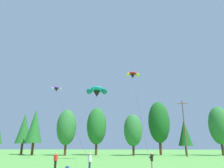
{
  "coord_description": "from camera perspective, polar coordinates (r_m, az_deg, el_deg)",
  "views": [
    {
      "loc": [
        2.05,
        0.32,
        2.44
      ],
      "look_at": [
        0.7,
        25.1,
        9.69
      ],
      "focal_mm": 33.49,
      "sensor_mm": 36.0,
      "label": 1
    }
  ],
  "objects": [
    {
      "name": "treeline_tree_c",
      "position": [
        62.96,
        -22.88,
        -11.1
      ],
      "size": [
        3.98,
        3.98,
        10.81
      ],
      "color": "#472D19",
      "rests_on": "ground_plane"
    },
    {
      "name": "treeline_tree_g",
      "position": [
        52.11,
        5.75,
        -12.4
      ],
      "size": [
        4.43,
        4.43,
        9.76
      ],
      "color": "#472D19",
      "rests_on": "ground_plane"
    },
    {
      "name": "parafoil_kite_high_teal",
      "position": [
        37.91,
        -4.17,
        -2.03
      ],
      "size": [
        4.78,
        14.2,
        11.63
      ],
      "color": "teal"
    },
    {
      "name": "utility_pole",
      "position": [
        49.09,
        19.18,
        -10.95
      ],
      "size": [
        2.2,
        0.26,
        11.98
      ],
      "color": "brown",
      "rests_on": "ground_plane"
    },
    {
      "name": "backpack",
      "position": [
        22.67,
        -12.11,
        -21.63
      ],
      "size": [
        0.38,
        0.33,
        0.4
      ],
      "primitive_type": "cube",
      "rotation": [
        0.0,
        0.0,
        2.83
      ],
      "color": "#234C89",
      "rests_on": "ground_plane"
    },
    {
      "name": "kite_flyer_near",
      "position": [
        24.21,
        -15.13,
        -19.21
      ],
      "size": [
        0.36,
        0.6,
        1.69
      ],
      "color": "black",
      "rests_on": "ground_plane"
    },
    {
      "name": "treeline_tree_h",
      "position": [
        56.27,
        12.69,
        -10.11
      ],
      "size": [
        5.42,
        5.42,
        13.41
      ],
      "color": "#472D19",
      "rests_on": "ground_plane"
    },
    {
      "name": "parafoil_kite_far_red_yellow",
      "position": [
        43.4,
        5.68,
        2.53
      ],
      "size": [
        2.97,
        18.44,
        15.48
      ],
      "color": "red"
    },
    {
      "name": "treeline_tree_e",
      "position": [
        53.94,
        -12.31,
        -11.43
      ],
      "size": [
        4.78,
        4.78,
        11.02
      ],
      "color": "#472D19",
      "rests_on": "ground_plane"
    },
    {
      "name": "kite_flyer_mid",
      "position": [
        22.12,
        -6.1,
        -19.97
      ],
      "size": [
        0.47,
        0.58,
        1.69
      ],
      "color": "navy",
      "rests_on": "ground_plane"
    },
    {
      "name": "treeline_tree_d",
      "position": [
        57.54,
        -20.34,
        -10.69
      ],
      "size": [
        4.08,
        4.08,
        11.29
      ],
      "color": "#472D19",
      "rests_on": "ground_plane"
    },
    {
      "name": "kite_flyer_far",
      "position": [
        23.48,
        10.78,
        -19.55
      ],
      "size": [
        0.54,
        0.57,
        1.69
      ],
      "color": "gray",
      "rests_on": "ground_plane"
    },
    {
      "name": "treeline_tree_j",
      "position": [
        58.15,
        27.24,
        -9.97
      ],
      "size": [
        4.95,
        4.95,
        11.66
      ],
      "color": "#472D19",
      "rests_on": "ground_plane"
    },
    {
      "name": "parafoil_kite_mid_purple",
      "position": [
        42.61,
        -14.94,
        -1.31
      ],
      "size": [
        10.63,
        17.97,
        12.43
      ],
      "color": "purple"
    },
    {
      "name": "treeline_tree_f",
      "position": [
        54.53,
        -4.22,
        -11.34
      ],
      "size": [
        4.97,
        4.97,
        11.75
      ],
      "color": "#472D19",
      "rests_on": "ground_plane"
    },
    {
      "name": "treeline_tree_i",
      "position": [
        56.47,
        19.23,
        -12.49
      ],
      "size": [
        3.47,
        3.47,
        8.5
      ],
      "color": "#472D19",
      "rests_on": "ground_plane"
    }
  ]
}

